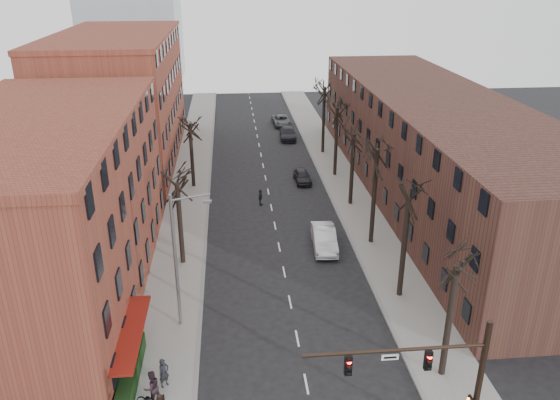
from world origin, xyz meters
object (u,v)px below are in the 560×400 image
object	(u,v)px
silver_sedan	(324,238)
parked_car_near	(302,176)
parked_car_mid	(288,133)
pedestrian_a	(164,373)

from	to	relation	value
silver_sedan	parked_car_near	size ratio (longest dim) A/B	1.31
parked_car_near	parked_car_mid	distance (m)	16.02
pedestrian_a	parked_car_mid	bearing A→B (deg)	34.50
silver_sedan	parked_car_mid	bearing A→B (deg)	92.70
silver_sedan	parked_car_near	bearing A→B (deg)	92.64
parked_car_mid	pedestrian_a	world-z (taller)	pedestrian_a
silver_sedan	parked_car_mid	xyz separation A→B (m)	(0.37, 30.86, -0.11)
parked_car_mid	silver_sedan	bearing A→B (deg)	-87.73
parked_car_near	pedestrian_a	bearing A→B (deg)	-112.87
silver_sedan	parked_car_near	xyz separation A→B (m)	(0.19, 14.85, -0.18)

